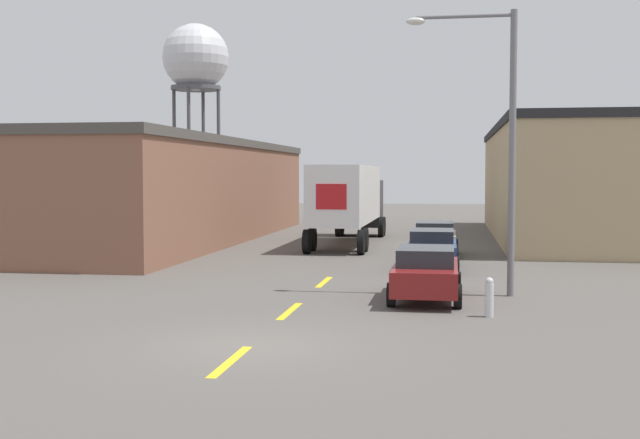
{
  "coord_description": "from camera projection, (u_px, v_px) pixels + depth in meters",
  "views": [
    {
      "loc": [
        4.14,
        -16.0,
        3.58
      ],
      "look_at": [
        -0.85,
        14.3,
        1.82
      ],
      "focal_mm": 45.0,
      "sensor_mm": 36.0,
      "label": 1
    }
  ],
  "objects": [
    {
      "name": "ground_plane",
      "position": [
        249.0,
        346.0,
        16.64
      ],
      "size": [
        160.0,
        160.0,
        0.0
      ],
      "primitive_type": "plane",
      "color": "#56514C"
    },
    {
      "name": "warehouse_left",
      "position": [
        161.0,
        190.0,
        43.08
      ],
      "size": [
        9.81,
        29.21,
        5.38
      ],
      "color": "brown",
      "rests_on": "ground_plane"
    },
    {
      "name": "water_tower",
      "position": [
        196.0,
        60.0,
        64.43
      ],
      "size": [
        5.33,
        5.33,
        15.61
      ],
      "color": "#47474C",
      "rests_on": "ground_plane"
    },
    {
      "name": "parked_car_right_mid",
      "position": [
        432.0,
        249.0,
        29.88
      ],
      "size": [
        1.99,
        4.39,
        1.5
      ],
      "color": "navy",
      "rests_on": "ground_plane"
    },
    {
      "name": "warehouse_right",
      "position": [
        593.0,
        182.0,
        44.57
      ],
      "size": [
        10.95,
        25.92,
        6.23
      ],
      "color": "tan",
      "rests_on": "ground_plane"
    },
    {
      "name": "parked_car_right_far",
      "position": [
        435.0,
        238.0,
        34.7
      ],
      "size": [
        1.99,
        4.39,
        1.5
      ],
      "color": "tan",
      "rests_on": "ground_plane"
    },
    {
      "name": "semi_truck",
      "position": [
        350.0,
        197.0,
        40.87
      ],
      "size": [
        2.73,
        12.92,
        3.97
      ],
      "rotation": [
        0.0,
        0.0,
        -0.0
      ],
      "color": "black",
      "rests_on": "ground_plane"
    },
    {
      "name": "fire_hydrant",
      "position": [
        489.0,
        297.0,
        20.0
      ],
      "size": [
        0.22,
        0.22,
        0.99
      ],
      "color": "silver",
      "rests_on": "ground_plane"
    },
    {
      "name": "road_centerline",
      "position": [
        290.0,
        311.0,
        20.87
      ],
      "size": [
        0.2,
        13.95,
        0.01
      ],
      "color": "yellow",
      "rests_on": "ground_plane"
    },
    {
      "name": "street_lamp",
      "position": [
        499.0,
        130.0,
        23.25
      ],
      "size": [
        3.19,
        0.32,
        8.29
      ],
      "color": "slate",
      "rests_on": "ground_plane"
    },
    {
      "name": "parked_car_right_near",
      "position": [
        426.0,
        272.0,
        22.7
      ],
      "size": [
        1.99,
        4.39,
        1.5
      ],
      "color": "maroon",
      "rests_on": "ground_plane"
    }
  ]
}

